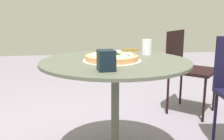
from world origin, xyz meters
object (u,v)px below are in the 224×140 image
at_px(pizza_server, 122,51).
at_px(napkin_dispenser, 106,60).
at_px(drinking_cup, 147,47).
at_px(pizza_on_tray, 112,58).
at_px(patio_table, 115,90).
at_px(patio_chair_near, 186,64).

bearing_deg(pizza_server, napkin_dispenser, -24.28).
xyz_separation_m(pizza_server, napkin_dispenser, (0.30, -0.14, -0.01)).
bearing_deg(drinking_cup, pizza_on_tray, -52.11).
distance_m(patio_table, pizza_on_tray, 0.22).
bearing_deg(patio_table, patio_chair_near, 136.53).
xyz_separation_m(patio_table, pizza_on_tray, (0.01, -0.02, 0.22)).
bearing_deg(pizza_on_tray, patio_chair_near, 136.16).
distance_m(pizza_on_tray, pizza_server, 0.08).
distance_m(napkin_dispenser, patio_chair_near, 1.59).
bearing_deg(patio_chair_near, napkin_dispenser, -38.45).
distance_m(pizza_on_tray, napkin_dispenser, 0.29).
relative_size(drinking_cup, patio_chair_near, 0.13).
xyz_separation_m(drinking_cup, napkin_dispenser, (0.50, -0.35, -0.00)).
bearing_deg(patio_chair_near, pizza_server, -42.16).
relative_size(drinking_cup, napkin_dispenser, 1.00).
relative_size(patio_table, napkin_dispenser, 8.81).
xyz_separation_m(napkin_dispenser, patio_chair_near, (-1.22, 0.97, -0.28)).
xyz_separation_m(drinking_cup, patio_chair_near, (-0.72, 0.62, -0.28)).
distance_m(pizza_on_tray, patio_chair_near, 1.33).
height_order(drinking_cup, napkin_dispenser, same).
bearing_deg(drinking_cup, patio_chair_near, 139.27).
distance_m(drinking_cup, patio_chair_near, 0.99).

